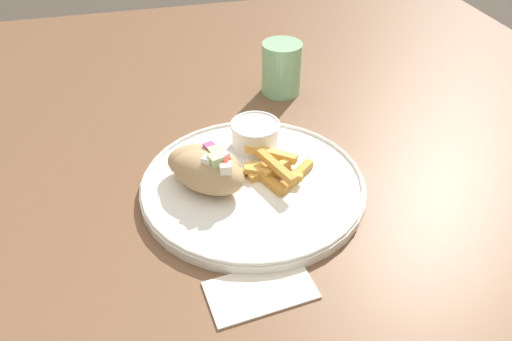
{
  "coord_description": "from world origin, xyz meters",
  "views": [
    {
      "loc": [
        -0.13,
        -0.57,
        1.19
      ],
      "look_at": [
        0.0,
        -0.04,
        0.77
      ],
      "focal_mm": 35.0,
      "sensor_mm": 36.0,
      "label": 1
    }
  ],
  "objects_px": {
    "pita_sandwich_near": "(208,172)",
    "fries_pile": "(273,169)",
    "pita_sandwich_far": "(204,164)",
    "plate": "(256,184)",
    "sauce_ramekin": "(255,133)",
    "water_glass": "(281,71)"
  },
  "relations": [
    {
      "from": "pita_sandwich_near",
      "to": "sauce_ramekin",
      "type": "height_order",
      "value": "pita_sandwich_near"
    },
    {
      "from": "plate",
      "to": "pita_sandwich_far",
      "type": "distance_m",
      "value": 0.08
    },
    {
      "from": "pita_sandwich_near",
      "to": "fries_pile",
      "type": "bearing_deg",
      "value": 45.22
    },
    {
      "from": "plate",
      "to": "water_glass",
      "type": "relative_size",
      "value": 3.33
    },
    {
      "from": "pita_sandwich_near",
      "to": "pita_sandwich_far",
      "type": "bearing_deg",
      "value": 136.23
    },
    {
      "from": "pita_sandwich_far",
      "to": "fries_pile",
      "type": "distance_m",
      "value": 0.1
    },
    {
      "from": "sauce_ramekin",
      "to": "pita_sandwich_near",
      "type": "bearing_deg",
      "value": -136.13
    },
    {
      "from": "pita_sandwich_near",
      "to": "water_glass",
      "type": "distance_m",
      "value": 0.32
    },
    {
      "from": "plate",
      "to": "sauce_ramekin",
      "type": "xyz_separation_m",
      "value": [
        0.02,
        0.09,
        0.03
      ]
    },
    {
      "from": "pita_sandwich_near",
      "to": "pita_sandwich_far",
      "type": "xyz_separation_m",
      "value": [
        -0.0,
        0.02,
        -0.0
      ]
    },
    {
      "from": "pita_sandwich_far",
      "to": "sauce_ramekin",
      "type": "xyz_separation_m",
      "value": [
        0.09,
        0.06,
        -0.0
      ]
    },
    {
      "from": "plate",
      "to": "fries_pile",
      "type": "xyz_separation_m",
      "value": [
        0.03,
        0.01,
        0.02
      ]
    },
    {
      "from": "plate",
      "to": "sauce_ramekin",
      "type": "distance_m",
      "value": 0.09
    },
    {
      "from": "fries_pile",
      "to": "sauce_ramekin",
      "type": "distance_m",
      "value": 0.08
    },
    {
      "from": "pita_sandwich_far",
      "to": "sauce_ramekin",
      "type": "bearing_deg",
      "value": 63.34
    },
    {
      "from": "pita_sandwich_far",
      "to": "fries_pile",
      "type": "relative_size",
      "value": 1.08
    },
    {
      "from": "plate",
      "to": "water_glass",
      "type": "bearing_deg",
      "value": 66.57
    },
    {
      "from": "plate",
      "to": "pita_sandwich_near",
      "type": "bearing_deg",
      "value": 178.19
    },
    {
      "from": "fries_pile",
      "to": "water_glass",
      "type": "height_order",
      "value": "water_glass"
    },
    {
      "from": "fries_pile",
      "to": "pita_sandwich_near",
      "type": "bearing_deg",
      "value": -176.29
    },
    {
      "from": "plate",
      "to": "pita_sandwich_far",
      "type": "height_order",
      "value": "pita_sandwich_far"
    },
    {
      "from": "pita_sandwich_far",
      "to": "sauce_ramekin",
      "type": "relative_size",
      "value": 1.61
    }
  ]
}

